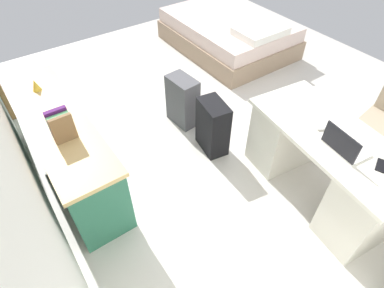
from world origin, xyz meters
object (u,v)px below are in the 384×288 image
(suitcase_spare_grey, at_px, (183,101))
(suitcase_black, at_px, (213,127))
(cell_phone_near_laptop, at_px, (381,165))
(desk, at_px, (322,164))
(laptop, at_px, (344,146))
(computer_mouse, at_px, (322,127))
(credenza, at_px, (67,149))
(bed, at_px, (228,33))
(figurine_small, at_px, (36,85))

(suitcase_spare_grey, bearing_deg, suitcase_black, 175.96)
(cell_phone_near_laptop, bearing_deg, suitcase_black, -6.12)
(desk, bearing_deg, cell_phone_near_laptop, 179.76)
(laptop, height_order, computer_mouse, laptop)
(computer_mouse, bearing_deg, credenza, 58.95)
(suitcase_black, height_order, computer_mouse, computer_mouse)
(credenza, relative_size, laptop, 5.36)
(suitcase_spare_grey, xyz_separation_m, cell_phone_near_laptop, (-1.97, -0.42, 0.44))
(suitcase_spare_grey, relative_size, computer_mouse, 5.80)
(suitcase_black, bearing_deg, laptop, -154.76)
(bed, height_order, suitcase_black, suitcase_black)
(suitcase_black, bearing_deg, credenza, 80.24)
(credenza, bearing_deg, computer_mouse, -128.38)
(bed, distance_m, figurine_small, 3.04)
(cell_phone_near_laptop, bearing_deg, credenza, 20.42)
(computer_mouse, bearing_deg, figurine_small, 50.09)
(laptop, distance_m, figurine_small, 2.71)
(figurine_small, bearing_deg, desk, -138.55)
(suitcase_black, distance_m, computer_mouse, 1.09)
(laptop, bearing_deg, suitcase_black, 15.55)
(suitcase_black, distance_m, figurine_small, 1.74)
(laptop, height_order, figurine_small, laptop)
(laptop, bearing_deg, suitcase_spare_grey, 10.89)
(suitcase_black, distance_m, suitcase_spare_grey, 0.55)
(computer_mouse, height_order, cell_phone_near_laptop, computer_mouse)
(desk, bearing_deg, bed, -23.48)
(suitcase_black, height_order, figurine_small, figurine_small)
(computer_mouse, bearing_deg, laptop, 170.98)
(suitcase_spare_grey, distance_m, cell_phone_near_laptop, 2.06)
(suitcase_black, bearing_deg, suitcase_spare_grey, 10.33)
(credenza, height_order, bed, credenza)
(credenza, relative_size, suitcase_spare_grey, 3.11)
(credenza, distance_m, suitcase_spare_grey, 1.34)
(credenza, relative_size, suitcase_black, 3.08)
(credenza, relative_size, bed, 0.95)
(figurine_small, bearing_deg, bed, -77.46)
(suitcase_spare_grey, height_order, figurine_small, figurine_small)
(bed, relative_size, cell_phone_near_laptop, 13.98)
(bed, height_order, suitcase_spare_grey, same)
(suitcase_spare_grey, height_order, cell_phone_near_laptop, cell_phone_near_laptop)
(desk, distance_m, bed, 2.89)
(desk, bearing_deg, computer_mouse, 11.70)
(computer_mouse, distance_m, figurine_small, 2.57)
(bed, height_order, laptop, laptop)
(credenza, height_order, suitcase_black, credenza)
(credenza, bearing_deg, suitcase_black, -109.45)
(credenza, xyz_separation_m, computer_mouse, (-1.38, -1.74, 0.38))
(computer_mouse, bearing_deg, suitcase_spare_grey, 22.81)
(laptop, bearing_deg, figurine_small, 37.98)
(computer_mouse, xyz_separation_m, figurine_small, (1.89, 1.74, 0.04))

